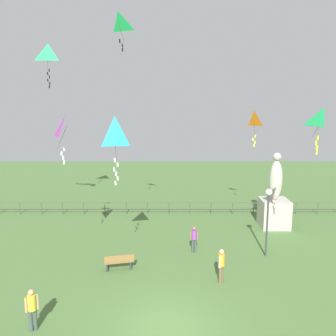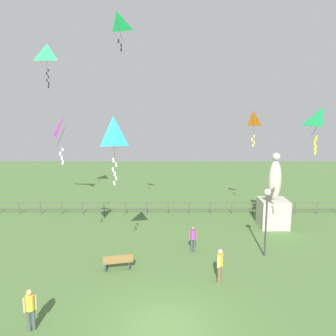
% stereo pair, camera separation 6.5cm
% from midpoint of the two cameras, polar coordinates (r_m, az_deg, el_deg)
% --- Properties ---
extents(ground_plane, '(80.00, 80.00, 0.00)m').
position_cam_midpoint_polar(ground_plane, '(14.69, -0.38, -24.33)').
color(ground_plane, '#4C7038').
extents(statue_monument, '(1.88, 1.88, 5.19)m').
position_cam_midpoint_polar(statue_monument, '(25.35, 16.87, -5.81)').
color(statue_monument, '#B2AD9E').
rests_on(statue_monument, ground_plane).
extents(lamppost, '(0.36, 0.36, 3.86)m').
position_cam_midpoint_polar(lamppost, '(20.02, 15.90, -6.09)').
color(lamppost, '#38383D').
rests_on(lamppost, ground_plane).
extents(park_bench, '(1.55, 0.72, 0.85)m').
position_cam_midpoint_polar(park_bench, '(18.68, -7.98, -14.82)').
color(park_bench, olive).
rests_on(park_bench, ground_plane).
extents(person_0, '(0.32, 0.44, 1.67)m').
position_cam_midpoint_polar(person_0, '(17.32, 8.59, -15.10)').
color(person_0, brown).
rests_on(person_0, ground_plane).
extents(person_1, '(0.44, 0.31, 1.66)m').
position_cam_midpoint_polar(person_1, '(14.86, -21.31, -20.31)').
color(person_1, '#3F4C47').
rests_on(person_1, ground_plane).
extents(person_3, '(0.46, 0.28, 1.53)m').
position_cam_midpoint_polar(person_3, '(20.43, 4.22, -11.21)').
color(person_3, '#3F4C47').
rests_on(person_3, ground_plane).
extents(kite_0, '(1.17, 0.77, 2.92)m').
position_cam_midpoint_polar(kite_0, '(26.48, -18.88, 17.01)').
color(kite_0, '#1EB759').
extents(kite_1, '(0.95, 1.22, 2.43)m').
position_cam_midpoint_polar(kite_1, '(17.66, -16.18, 6.40)').
color(kite_1, '#B22DB2').
extents(kite_2, '(1.10, 0.95, 1.93)m').
position_cam_midpoint_polar(kite_2, '(20.06, -8.15, 22.34)').
color(kite_2, '#1EB759').
extents(kite_3, '(0.95, 1.18, 2.06)m').
position_cam_midpoint_polar(kite_3, '(17.32, 23.89, 7.19)').
color(kite_3, '#1EB759').
extents(kite_4, '(0.98, 1.17, 2.46)m').
position_cam_midpoint_polar(kite_4, '(25.02, 13.75, 7.41)').
color(kite_4, orange).
extents(kite_5, '(1.00, 0.65, 3.23)m').
position_cam_midpoint_polar(kite_5, '(16.56, -8.68, 5.55)').
color(kite_5, '#198CD1').
extents(waterfront_railing, '(36.03, 0.06, 0.95)m').
position_cam_midpoint_polar(waterfront_railing, '(27.22, -1.09, -6.24)').
color(waterfront_railing, '#4C4742').
rests_on(waterfront_railing, ground_plane).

